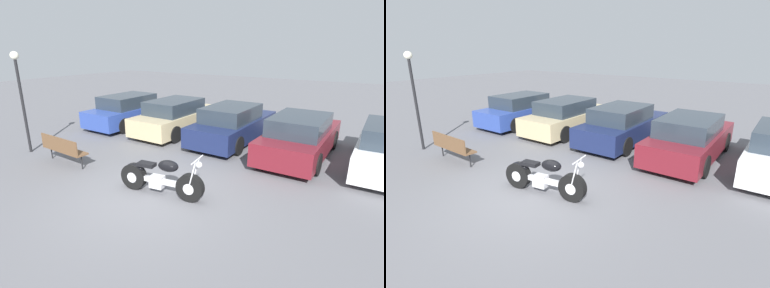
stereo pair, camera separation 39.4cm
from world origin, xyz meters
TOP-DOWN VIEW (x-y plane):
  - ground_plane at (0.00, 0.00)m, footprint 60.00×60.00m
  - motorcycle at (0.16, 0.20)m, footprint 2.24×0.72m
  - parked_car_blue at (-5.40, 4.93)m, footprint 1.85×4.47m
  - parked_car_champagne at (-2.84, 5.05)m, footprint 1.85×4.47m
  - parked_car_navy at (-0.29, 5.12)m, footprint 1.85×4.47m
  - parked_car_maroon at (2.26, 4.82)m, footprint 1.85×4.47m
  - park_bench at (-3.57, 0.10)m, footprint 1.79×0.46m
  - lamp_post at (-5.58, 0.18)m, footprint 0.26×0.26m

SIDE VIEW (x-z plane):
  - ground_plane at x=0.00m, z-range 0.00..0.00m
  - motorcycle at x=0.16m, z-range -0.11..0.97m
  - park_bench at x=-3.57m, z-range 0.10..0.99m
  - parked_car_blue at x=-5.40m, z-range -0.04..1.36m
  - parked_car_champagne at x=-2.84m, z-range -0.04..1.36m
  - parked_car_navy at x=-0.29m, z-range -0.04..1.36m
  - parked_car_maroon at x=2.26m, z-range -0.04..1.36m
  - lamp_post at x=-5.58m, z-range 0.57..3.90m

